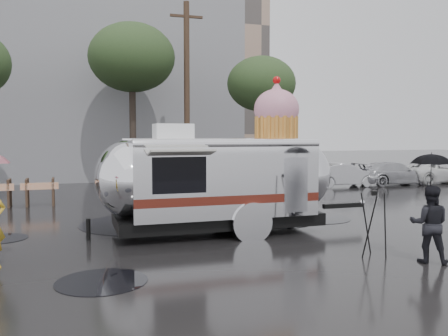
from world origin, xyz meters
name	(u,v)px	position (x,y,z in m)	size (l,w,h in m)	color
ground	(232,267)	(0.00, 0.00, 0.00)	(120.00, 120.00, 0.00)	black
puddles	(190,227)	(0.21, 4.27, 0.01)	(10.64, 7.89, 0.01)	black
grey_building	(51,74)	(-4.00, 24.00, 6.50)	(22.00, 12.00, 13.00)	slate
utility_pole	(187,93)	(2.50, 14.00, 4.62)	(1.60, 0.28, 9.00)	#473323
tree_mid	(132,58)	(0.00, 15.00, 6.34)	(4.20, 4.20, 8.03)	#382D26
tree_right	(261,85)	(6.00, 13.00, 5.06)	(3.36, 3.36, 6.42)	#382D26
parked_cars	(373,172)	(11.78, 12.00, 0.72)	(13.20, 1.90, 1.50)	silver
airstream_trailer	(221,176)	(0.84, 3.37, 1.51)	(7.98, 3.02, 4.29)	silver
person_right	(429,224)	(3.96, -0.88, 0.79)	(0.76, 0.42, 1.58)	black
umbrella_black	(431,170)	(3.96, -0.88, 1.90)	(1.03, 1.03, 2.25)	black
tripod	(374,218)	(3.16, -0.13, 0.83)	(0.59, 0.54, 1.42)	black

